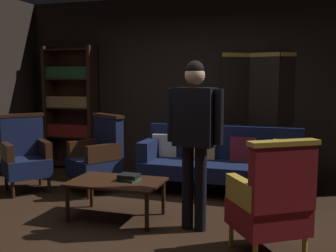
% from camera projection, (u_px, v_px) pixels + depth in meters
% --- Properties ---
extents(ground_plane, '(10.00, 10.00, 0.00)m').
position_uv_depth(ground_plane, '(146.00, 224.00, 4.33)').
color(ground_plane, black).
extents(back_wall, '(7.20, 0.10, 2.80)m').
position_uv_depth(back_wall, '(199.00, 86.00, 6.48)').
color(back_wall, black).
rests_on(back_wall, ground_plane).
extents(folding_screen, '(1.67, 0.41, 1.90)m').
position_uv_depth(folding_screen, '(278.00, 115.00, 6.10)').
color(folding_screen, black).
rests_on(folding_screen, ground_plane).
extents(bookshelf, '(0.90, 0.32, 2.05)m').
position_uv_depth(bookshelf, '(71.00, 105.00, 6.92)').
color(bookshelf, black).
rests_on(bookshelf, ground_plane).
extents(velvet_couch, '(2.12, 0.78, 0.88)m').
position_uv_depth(velvet_couch, '(222.00, 158.00, 5.49)').
color(velvet_couch, black).
rests_on(velvet_couch, ground_plane).
extents(coffee_table, '(1.00, 0.64, 0.42)m').
position_uv_depth(coffee_table, '(117.00, 185.00, 4.46)').
color(coffee_table, black).
rests_on(coffee_table, ground_plane).
extents(armchair_gilt_accent, '(0.80, 0.80, 1.04)m').
position_uv_depth(armchair_gilt_accent, '(271.00, 201.00, 3.48)').
color(armchair_gilt_accent, gold).
rests_on(armchair_gilt_accent, ground_plane).
extents(armchair_wing_left, '(0.81, 0.82, 1.04)m').
position_uv_depth(armchair_wing_left, '(25.00, 155.00, 5.55)').
color(armchair_wing_left, black).
rests_on(armchair_wing_left, ground_plane).
extents(armchair_wing_right, '(0.80, 0.80, 1.04)m').
position_uv_depth(armchair_wing_right, '(98.00, 156.00, 5.51)').
color(armchair_wing_right, black).
rests_on(armchair_wing_right, ground_plane).
extents(standing_figure, '(0.58, 0.27, 1.70)m').
position_uv_depth(standing_figure, '(195.00, 129.00, 4.06)').
color(standing_figure, black).
rests_on(standing_figure, ground_plane).
extents(book_green_cloth, '(0.25, 0.22, 0.03)m').
position_uv_depth(book_green_cloth, '(129.00, 179.00, 4.46)').
color(book_green_cloth, '#1E4C28').
rests_on(book_green_cloth, coffee_table).
extents(book_black_cloth, '(0.22, 0.18, 0.04)m').
position_uv_depth(book_black_cloth, '(129.00, 176.00, 4.46)').
color(book_black_cloth, black).
rests_on(book_black_cloth, book_green_cloth).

